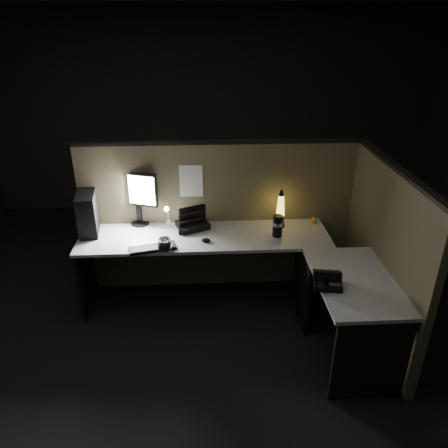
{
  "coord_description": "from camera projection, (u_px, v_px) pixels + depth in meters",
  "views": [
    {
      "loc": [
        -0.17,
        -2.97,
        2.59
      ],
      "look_at": [
        0.02,
        0.35,
        0.97
      ],
      "focal_mm": 35.0,
      "sensor_mm": 36.0,
      "label": 1
    }
  ],
  "objects": [
    {
      "name": "figurine",
      "position": [
        314.0,
        220.0,
        4.23
      ],
      "size": [
        0.05,
        0.05,
        0.05
      ],
      "primitive_type": "sphere",
      "color": "#FF9E28",
      "rests_on": "desk"
    },
    {
      "name": "organizer",
      "position": [
        193.0,
        223.0,
        4.16
      ],
      "size": [
        0.35,
        0.33,
        0.21
      ],
      "rotation": [
        0.0,
        0.0,
        0.41
      ],
      "color": "black",
      "rests_on": "desk"
    },
    {
      "name": "lava_lamp",
      "position": [
        280.0,
        211.0,
        4.13
      ],
      "size": [
        0.1,
        0.1,
        0.37
      ],
      "color": "black",
      "rests_on": "desk"
    },
    {
      "name": "partition_right",
      "position": [
        383.0,
        256.0,
        3.64
      ],
      "size": [
        0.06,
        1.66,
        1.5
      ],
      "primitive_type": "cube",
      "color": "brown",
      "rests_on": "ground"
    },
    {
      "name": "room_shell",
      "position": [
        225.0,
        163.0,
        3.1
      ],
      "size": [
        6.0,
        6.0,
        6.0
      ],
      "color": "silver",
      "rests_on": "ground"
    },
    {
      "name": "clip_lamp",
      "position": [
        167.0,
        213.0,
        4.14
      ],
      "size": [
        0.05,
        0.18,
        0.23
      ],
      "color": "white",
      "rests_on": "desk"
    },
    {
      "name": "desk",
      "position": [
        243.0,
        268.0,
        3.79
      ],
      "size": [
        2.6,
        1.6,
        0.73
      ],
      "color": "beige",
      "rests_on": "ground"
    },
    {
      "name": "travel_mug",
      "position": [
        278.0,
        226.0,
        3.97
      ],
      "size": [
        0.09,
        0.09,
        0.21
      ],
      "primitive_type": "cylinder",
      "color": "black",
      "rests_on": "desk"
    },
    {
      "name": "partition_back",
      "position": [
        219.0,
        218.0,
        4.32
      ],
      "size": [
        2.66,
        0.06,
        1.5
      ],
      "primitive_type": "cube",
      "color": "brown",
      "rests_on": "ground"
    },
    {
      "name": "desk_phone",
      "position": [
        327.0,
        280.0,
        3.27
      ],
      "size": [
        0.23,
        0.24,
        0.12
      ],
      "rotation": [
        0.0,
        0.0,
        -0.18
      ],
      "color": "black",
      "rests_on": "desk"
    },
    {
      "name": "pinned_paper",
      "position": [
        191.0,
        181.0,
        4.09
      ],
      "size": [
        0.22,
        0.0,
        0.31
      ],
      "primitive_type": "cube",
      "color": "white",
      "rests_on": "partition_back"
    },
    {
      "name": "pc_tower",
      "position": [
        87.0,
        213.0,
        4.01
      ],
      "size": [
        0.21,
        0.38,
        0.38
      ],
      "primitive_type": "cube",
      "rotation": [
        0.0,
        0.0,
        0.14
      ],
      "color": "black",
      "rests_on": "desk"
    },
    {
      "name": "monitor",
      "position": [
        138.0,
        193.0,
        4.12
      ],
      "size": [
        0.39,
        0.18,
        0.52
      ],
      "rotation": [
        0.0,
        0.0,
        -0.33
      ],
      "color": "black",
      "rests_on": "desk"
    },
    {
      "name": "floor",
      "position": [
        224.0,
        341.0,
        3.81
      ],
      "size": [
        6.0,
        6.0,
        0.0
      ],
      "primitive_type": "plane",
      "color": "black",
      "rests_on": "ground"
    },
    {
      "name": "steel_mug",
      "position": [
        165.0,
        245.0,
        3.75
      ],
      "size": [
        0.15,
        0.15,
        0.11
      ],
      "primitive_type": "imported",
      "rotation": [
        0.0,
        0.0,
        -0.07
      ],
      "color": "#B4B4BB",
      "rests_on": "desk"
    },
    {
      "name": "mouse",
      "position": [
        206.0,
        240.0,
        3.9
      ],
      "size": [
        0.09,
        0.07,
        0.03
      ],
      "primitive_type": "ellipsoid",
      "rotation": [
        0.0,
        0.0,
        -0.17
      ],
      "color": "black",
      "rests_on": "desk"
    },
    {
      "name": "keyboard",
      "position": [
        153.0,
        248.0,
        3.79
      ],
      "size": [
        0.43,
        0.23,
        0.02
      ],
      "primitive_type": "cube",
      "rotation": [
        0.0,
        0.0,
        0.24
      ],
      "color": "black",
      "rests_on": "desk"
    }
  ]
}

